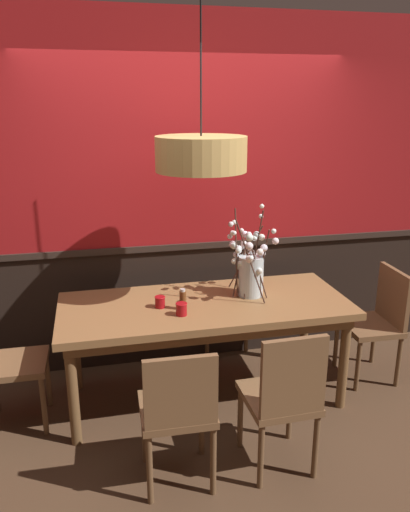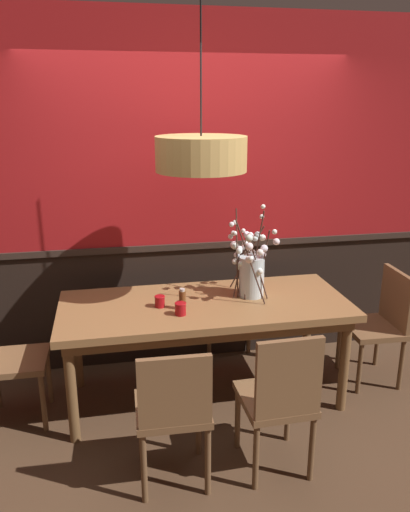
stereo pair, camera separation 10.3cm
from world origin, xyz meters
TOP-DOWN VIEW (x-y plane):
  - ground_plane at (0.00, 0.00)m, footprint 24.00×24.00m
  - back_wall at (0.00, 0.71)m, footprint 5.00×0.14m
  - dining_table at (0.00, 0.00)m, footprint 2.07×0.87m
  - chair_head_east_end at (1.41, 0.01)m, footprint 0.42×0.46m
  - chair_far_side_right at (0.31, 0.83)m, footprint 0.45×0.42m
  - chair_near_side_left at (-0.35, -0.86)m, footprint 0.43×0.42m
  - chair_head_west_end at (-1.40, -0.02)m, footprint 0.43×0.41m
  - chair_near_side_right at (0.27, -0.87)m, footprint 0.41×0.45m
  - vase_with_blossoms at (0.36, 0.07)m, footprint 0.37×0.55m
  - candle_holder_nearer_center at (-0.33, -0.02)m, footprint 0.08×0.08m
  - candle_holder_nearer_edge at (-0.20, -0.18)m, footprint 0.08×0.08m
  - condiment_bottle at (-0.18, -0.09)m, footprint 0.05×0.05m
  - pendant_lamp at (-0.02, 0.01)m, footprint 0.61×0.61m

SIDE VIEW (x-z plane):
  - ground_plane at x=0.00m, z-range 0.00..0.00m
  - chair_far_side_right at x=0.31m, z-range 0.07..0.94m
  - chair_head_east_end at x=1.41m, z-range 0.06..0.96m
  - chair_head_west_end at x=-1.40m, z-range 0.06..0.97m
  - chair_near_side_left at x=-0.35m, z-range 0.07..0.96m
  - chair_near_side_right at x=0.27m, z-range 0.05..0.99m
  - dining_table at x=0.00m, z-range 0.30..1.07m
  - candle_holder_nearer_center at x=-0.33m, z-range 0.77..0.86m
  - candle_holder_nearer_edge at x=-0.20m, z-range 0.77..0.86m
  - condiment_bottle at x=-0.18m, z-range 0.77..0.92m
  - vase_with_blossoms at x=0.36m, z-range 0.63..1.30m
  - back_wall at x=0.00m, z-range -0.01..2.81m
  - pendant_lamp at x=-0.02m, z-range 1.27..2.38m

